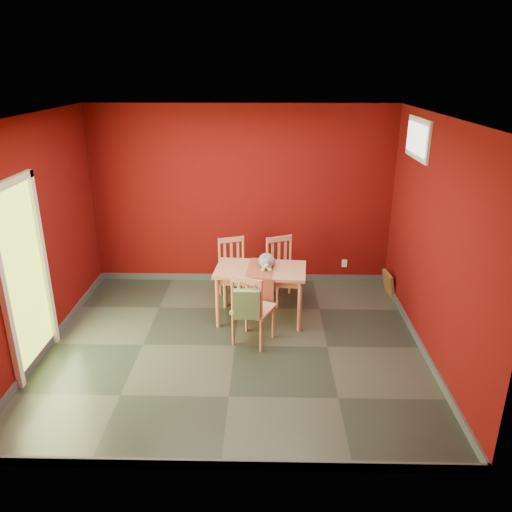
{
  "coord_description": "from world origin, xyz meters",
  "views": [
    {
      "loc": [
        0.37,
        -5.27,
        3.19
      ],
      "look_at": [
        0.25,
        0.45,
        1.0
      ],
      "focal_mm": 35.0,
      "sensor_mm": 36.0,
      "label": 1
    }
  ],
  "objects_px": {
    "dining_table": "(261,275)",
    "chair_far_right": "(283,269)",
    "chair_far_left": "(234,269)",
    "chair_near": "(252,308)",
    "cat": "(267,258)",
    "tote_bag": "(246,304)",
    "picture_frame": "(389,284)"
  },
  "relations": [
    {
      "from": "chair_far_left",
      "to": "tote_bag",
      "type": "xyz_separation_m",
      "value": [
        0.24,
        -1.49,
        0.17
      ]
    },
    {
      "from": "dining_table",
      "to": "chair_far_right",
      "type": "height_order",
      "value": "chair_far_right"
    },
    {
      "from": "chair_far_left",
      "to": "chair_far_right",
      "type": "distance_m",
      "value": 0.7
    },
    {
      "from": "dining_table",
      "to": "chair_far_right",
      "type": "relative_size",
      "value": 1.33
    },
    {
      "from": "tote_bag",
      "to": "dining_table",
      "type": "bearing_deg",
      "value": 79.78
    },
    {
      "from": "chair_far_left",
      "to": "cat",
      "type": "distance_m",
      "value": 0.84
    },
    {
      "from": "dining_table",
      "to": "cat",
      "type": "xyz_separation_m",
      "value": [
        0.08,
        0.08,
        0.2
      ]
    },
    {
      "from": "chair_near",
      "to": "picture_frame",
      "type": "relative_size",
      "value": 2.54
    },
    {
      "from": "chair_far_right",
      "to": "cat",
      "type": "bearing_deg",
      "value": -113.84
    },
    {
      "from": "tote_bag",
      "to": "chair_far_right",
      "type": "bearing_deg",
      "value": 72.28
    },
    {
      "from": "cat",
      "to": "picture_frame",
      "type": "relative_size",
      "value": 1.22
    },
    {
      "from": "tote_bag",
      "to": "cat",
      "type": "relative_size",
      "value": 0.95
    },
    {
      "from": "chair_far_right",
      "to": "chair_near",
      "type": "distance_m",
      "value": 1.3
    },
    {
      "from": "cat",
      "to": "chair_near",
      "type": "bearing_deg",
      "value": -101.41
    },
    {
      "from": "cat",
      "to": "picture_frame",
      "type": "bearing_deg",
      "value": 23.37
    },
    {
      "from": "chair_far_right",
      "to": "cat",
      "type": "height_order",
      "value": "cat"
    },
    {
      "from": "dining_table",
      "to": "tote_bag",
      "type": "bearing_deg",
      "value": -100.22
    },
    {
      "from": "chair_near",
      "to": "picture_frame",
      "type": "height_order",
      "value": "chair_near"
    },
    {
      "from": "chair_far_left",
      "to": "chair_far_right",
      "type": "height_order",
      "value": "chair_far_right"
    },
    {
      "from": "tote_bag",
      "to": "cat",
      "type": "distance_m",
      "value": 0.97
    },
    {
      "from": "chair_far_left",
      "to": "chair_far_right",
      "type": "bearing_deg",
      "value": -3.72
    },
    {
      "from": "chair_far_left",
      "to": "chair_near",
      "type": "xyz_separation_m",
      "value": [
        0.29,
        -1.28,
        0.02
      ]
    },
    {
      "from": "chair_far_left",
      "to": "chair_near",
      "type": "bearing_deg",
      "value": -77.07
    },
    {
      "from": "cat",
      "to": "picture_frame",
      "type": "height_order",
      "value": "cat"
    },
    {
      "from": "chair_far_right",
      "to": "cat",
      "type": "relative_size",
      "value": 2.08
    },
    {
      "from": "chair_far_left",
      "to": "tote_bag",
      "type": "distance_m",
      "value": 1.52
    },
    {
      "from": "picture_frame",
      "to": "tote_bag",
      "type": "bearing_deg",
      "value": -141.53
    },
    {
      "from": "dining_table",
      "to": "chair_near",
      "type": "bearing_deg",
      "value": -98.54
    },
    {
      "from": "cat",
      "to": "tote_bag",
      "type": "bearing_deg",
      "value": -101.76
    },
    {
      "from": "chair_far_right",
      "to": "cat",
      "type": "xyz_separation_m",
      "value": [
        -0.23,
        -0.53,
        0.37
      ]
    },
    {
      "from": "cat",
      "to": "chair_far_right",
      "type": "bearing_deg",
      "value": 68.39
    },
    {
      "from": "tote_bag",
      "to": "picture_frame",
      "type": "xyz_separation_m",
      "value": [
        2.04,
        1.62,
        -0.45
      ]
    }
  ]
}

